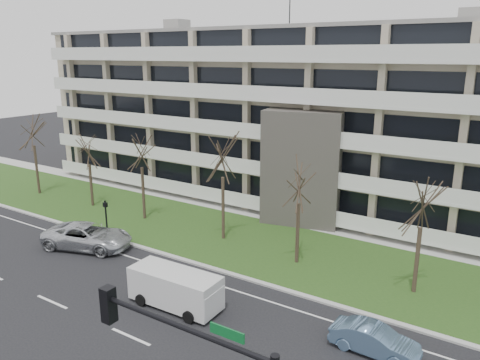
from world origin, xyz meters
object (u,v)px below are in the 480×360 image
Objects in this scene: blue_sedan at (375,340)px; pedestrian_signal at (106,215)px; white_van at (176,286)px; silver_pickup at (88,236)px.

pedestrian_signal reaches higher than blue_sedan.
blue_sedan is 1.30× the size of pedestrian_signal.
pedestrian_signal is at bearing 83.74° from blue_sedan.
blue_sedan is 10.31m from white_van.
white_van is at bearing -18.94° from pedestrian_signal.
blue_sedan is at bearing -3.19° from pedestrian_signal.
blue_sedan is 20.46m from pedestrian_signal.
blue_sedan is at bearing 8.25° from white_van.
silver_pickup is 20.48m from blue_sedan.
silver_pickup is 1.94m from pedestrian_signal.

